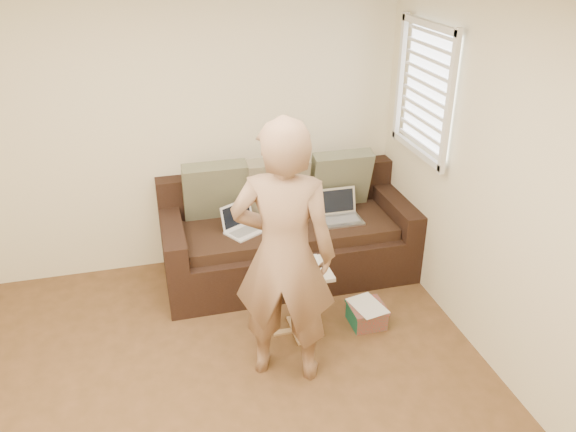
# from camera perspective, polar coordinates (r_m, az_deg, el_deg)

# --- Properties ---
(wall_back) EXTENTS (4.00, 0.00, 4.00)m
(wall_back) POSITION_cam_1_polar(r_m,az_deg,el_deg) (5.09, -11.35, 8.39)
(wall_back) COLOR #F1E8BC
(wall_back) RESTS_ON ground
(wall_right) EXTENTS (0.00, 4.50, 4.50)m
(wall_right) POSITION_cam_1_polar(r_m,az_deg,el_deg) (3.77, 23.76, -0.11)
(wall_right) COLOR #F1E8BC
(wall_right) RESTS_ON ground
(window_blinds) EXTENTS (0.12, 0.88, 1.08)m
(window_blinds) POSITION_cam_1_polar(r_m,az_deg,el_deg) (4.78, 13.43, 12.03)
(window_blinds) COLOR white
(window_blinds) RESTS_ON wall_right
(sofa) EXTENTS (2.20, 0.95, 0.85)m
(sofa) POSITION_cam_1_polar(r_m,az_deg,el_deg) (5.12, 0.01, -1.59)
(sofa) COLOR black
(sofa) RESTS_ON ground
(pillow_left) EXTENTS (0.55, 0.29, 0.57)m
(pillow_left) POSITION_cam_1_polar(r_m,az_deg,el_deg) (5.08, -7.26, 2.49)
(pillow_left) COLOR #565B43
(pillow_left) RESTS_ON sofa
(pillow_mid) EXTENTS (0.55, 0.27, 0.57)m
(pillow_mid) POSITION_cam_1_polar(r_m,az_deg,el_deg) (5.12, -1.09, 2.95)
(pillow_mid) COLOR #716F50
(pillow_mid) RESTS_ON sofa
(pillow_right) EXTENTS (0.55, 0.28, 0.57)m
(pillow_right) POSITION_cam_1_polar(r_m,az_deg,el_deg) (5.30, 5.20, 3.67)
(pillow_right) COLOR #565B43
(pillow_right) RESTS_ON sofa
(laptop_silver) EXTENTS (0.36, 0.26, 0.24)m
(laptop_silver) POSITION_cam_1_polar(r_m,az_deg,el_deg) (5.13, 5.32, -0.50)
(laptop_silver) COLOR #B7BABC
(laptop_silver) RESTS_ON sofa
(laptop_white) EXTENTS (0.40, 0.37, 0.24)m
(laptop_white) POSITION_cam_1_polar(r_m,az_deg,el_deg) (4.93, -4.15, -1.60)
(laptop_white) COLOR white
(laptop_white) RESTS_ON sofa
(person) EXTENTS (0.82, 0.70, 1.90)m
(person) POSITION_cam_1_polar(r_m,az_deg,el_deg) (3.74, -0.41, -3.92)
(person) COLOR #916B4F
(person) RESTS_ON ground
(side_table) EXTENTS (0.51, 0.36, 0.57)m
(side_table) POSITION_cam_1_polar(r_m,az_deg,el_deg) (4.46, 0.74, -8.48)
(side_table) COLOR silver
(side_table) RESTS_ON ground
(drinking_glass) EXTENTS (0.07, 0.07, 0.12)m
(drinking_glass) POSITION_cam_1_polar(r_m,az_deg,el_deg) (4.31, -1.84, -4.43)
(drinking_glass) COLOR silver
(drinking_glass) RESTS_ON side_table
(scissors) EXTENTS (0.19, 0.12, 0.02)m
(scissors) POSITION_cam_1_polar(r_m,az_deg,el_deg) (4.28, 1.80, -5.50)
(scissors) COLOR silver
(scissors) RESTS_ON side_table
(paper_on_table) EXTENTS (0.25, 0.33, 0.00)m
(paper_on_table) POSITION_cam_1_polar(r_m,az_deg,el_deg) (4.37, 1.83, -4.87)
(paper_on_table) COLOR white
(paper_on_table) RESTS_ON side_table
(striped_box) EXTENTS (0.28, 0.28, 0.18)m
(striped_box) POSITION_cam_1_polar(r_m,az_deg,el_deg) (4.70, 7.81, -9.65)
(striped_box) COLOR red
(striped_box) RESTS_ON ground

